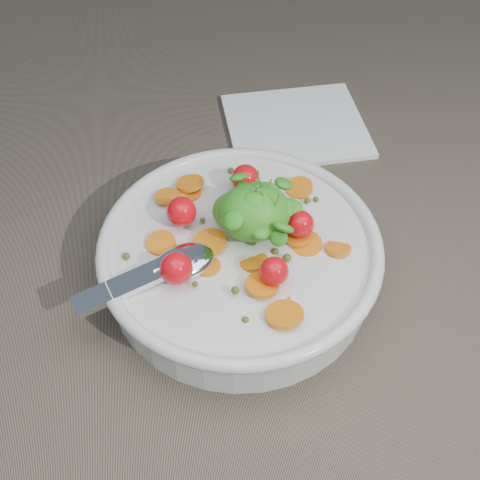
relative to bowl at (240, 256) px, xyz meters
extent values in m
plane|color=#766954|center=(0.02, -0.02, -0.03)|extent=(6.00, 6.00, 0.00)
cylinder|color=silver|center=(0.00, 0.00, -0.01)|extent=(0.23, 0.23, 0.04)
torus|color=silver|center=(0.00, 0.00, 0.02)|extent=(0.24, 0.24, 0.01)
cylinder|color=silver|center=(0.00, 0.00, -0.03)|extent=(0.11, 0.11, 0.01)
cylinder|color=brown|center=(0.00, 0.00, -0.01)|extent=(0.21, 0.21, 0.03)
cylinder|color=orange|center=(0.01, -0.02, 0.02)|extent=(0.03, 0.03, 0.01)
cylinder|color=orange|center=(-0.04, 0.07, 0.02)|extent=(0.02, 0.02, 0.01)
cylinder|color=orange|center=(-0.03, 0.00, 0.02)|extent=(0.04, 0.04, 0.01)
cylinder|color=orange|center=(-0.03, -0.02, 0.02)|extent=(0.03, 0.03, 0.01)
cylinder|color=orange|center=(0.03, 0.05, 0.01)|extent=(0.03, 0.03, 0.01)
cylinder|color=orange|center=(0.06, -0.01, 0.02)|extent=(0.04, 0.04, 0.01)
cylinder|color=orange|center=(0.02, -0.06, 0.01)|extent=(0.03, 0.03, 0.01)
cylinder|color=orange|center=(0.06, 0.06, 0.02)|extent=(0.03, 0.04, 0.01)
cylinder|color=orange|center=(0.03, 0.03, 0.02)|extent=(0.03, 0.03, 0.01)
cylinder|color=orange|center=(0.01, -0.05, 0.02)|extent=(0.03, 0.03, 0.01)
cylinder|color=orange|center=(-0.03, 0.07, 0.02)|extent=(0.04, 0.04, 0.01)
cylinder|color=orange|center=(0.05, 0.00, 0.02)|extent=(0.03, 0.03, 0.01)
cylinder|color=orange|center=(-0.06, 0.06, 0.02)|extent=(0.03, 0.03, 0.01)
cylinder|color=orange|center=(0.02, -0.08, 0.02)|extent=(0.04, 0.04, 0.01)
cylinder|color=orange|center=(0.02, 0.05, 0.01)|extent=(0.03, 0.03, 0.01)
cylinder|color=orange|center=(-0.05, -0.01, 0.01)|extent=(0.03, 0.03, 0.01)
cylinder|color=orange|center=(-0.07, 0.01, 0.02)|extent=(0.03, 0.03, 0.01)
cylinder|color=orange|center=(0.08, -0.02, 0.02)|extent=(0.03, 0.03, 0.01)
sphere|color=#49501A|center=(0.04, -0.02, 0.02)|extent=(0.01, 0.01, 0.01)
sphere|color=#49501A|center=(0.03, 0.08, 0.02)|extent=(0.01, 0.01, 0.01)
sphere|color=#49501A|center=(-0.01, -0.08, 0.02)|extent=(0.01, 0.01, 0.01)
sphere|color=#49501A|center=(-0.01, -0.05, 0.02)|extent=(0.01, 0.01, 0.01)
sphere|color=#49501A|center=(0.08, 0.04, 0.02)|extent=(0.01, 0.01, 0.01)
sphere|color=#49501A|center=(0.02, -0.05, 0.01)|extent=(0.01, 0.01, 0.01)
sphere|color=#49501A|center=(-0.04, -0.04, 0.02)|extent=(0.00, 0.00, 0.00)
sphere|color=#49501A|center=(0.01, 0.09, 0.02)|extent=(0.01, 0.01, 0.01)
sphere|color=#49501A|center=(0.03, 0.02, 0.02)|extent=(0.01, 0.01, 0.01)
sphere|color=#49501A|center=(0.04, 0.03, 0.02)|extent=(0.01, 0.01, 0.01)
sphere|color=#49501A|center=(0.07, 0.04, 0.02)|extent=(0.01, 0.01, 0.01)
sphere|color=#49501A|center=(0.03, -0.01, 0.02)|extent=(0.01, 0.01, 0.01)
sphere|color=#49501A|center=(-0.03, 0.03, 0.02)|extent=(0.00, 0.00, 0.00)
sphere|color=#49501A|center=(-0.10, 0.00, 0.02)|extent=(0.01, 0.01, 0.01)
sphere|color=#49501A|center=(0.01, -0.04, 0.02)|extent=(0.01, 0.01, 0.01)
sphere|color=red|center=(0.05, 0.00, 0.03)|extent=(0.02, 0.02, 0.02)
sphere|color=red|center=(0.01, 0.06, 0.03)|extent=(0.03, 0.03, 0.03)
sphere|color=red|center=(-0.05, 0.03, 0.03)|extent=(0.03, 0.03, 0.03)
sphere|color=red|center=(-0.06, -0.03, 0.03)|extent=(0.03, 0.03, 0.03)
sphere|color=red|center=(0.02, -0.04, 0.03)|extent=(0.02, 0.02, 0.02)
ellipsoid|color=green|center=(0.01, 0.01, 0.04)|extent=(0.06, 0.05, 0.05)
ellipsoid|color=green|center=(0.00, 0.02, 0.04)|extent=(0.04, 0.04, 0.03)
ellipsoid|color=green|center=(0.01, -0.01, 0.05)|extent=(0.02, 0.02, 0.01)
ellipsoid|color=green|center=(0.01, 0.01, 0.05)|extent=(0.03, 0.03, 0.02)
ellipsoid|color=green|center=(0.03, -0.02, 0.04)|extent=(0.02, 0.02, 0.02)
ellipsoid|color=green|center=(0.03, -0.02, 0.05)|extent=(0.02, 0.02, 0.02)
ellipsoid|color=green|center=(0.01, 0.00, 0.06)|extent=(0.01, 0.02, 0.01)
ellipsoid|color=green|center=(0.03, 0.02, 0.05)|extent=(0.02, 0.02, 0.02)
ellipsoid|color=green|center=(0.00, 0.01, 0.05)|extent=(0.02, 0.02, 0.02)
ellipsoid|color=green|center=(0.02, 0.00, 0.05)|extent=(0.02, 0.01, 0.01)
ellipsoid|color=green|center=(0.01, 0.02, 0.05)|extent=(0.02, 0.02, 0.02)
ellipsoid|color=green|center=(0.04, 0.04, 0.05)|extent=(0.03, 0.03, 0.02)
ellipsoid|color=green|center=(0.00, 0.01, 0.05)|extent=(0.03, 0.03, 0.02)
ellipsoid|color=green|center=(-0.01, -0.01, 0.06)|extent=(0.02, 0.02, 0.02)
ellipsoid|color=green|center=(0.02, 0.01, 0.05)|extent=(0.02, 0.02, 0.01)
ellipsoid|color=green|center=(0.01, 0.01, 0.05)|extent=(0.02, 0.02, 0.02)
ellipsoid|color=green|center=(0.01, 0.01, 0.05)|extent=(0.03, 0.03, 0.01)
ellipsoid|color=green|center=(0.03, 0.02, 0.06)|extent=(0.03, 0.03, 0.02)
ellipsoid|color=green|center=(0.01, 0.01, 0.06)|extent=(0.02, 0.02, 0.01)
ellipsoid|color=green|center=(0.01, 0.04, 0.05)|extent=(0.02, 0.01, 0.01)
ellipsoid|color=green|center=(0.01, 0.04, 0.05)|extent=(0.02, 0.02, 0.01)
ellipsoid|color=green|center=(0.01, 0.00, 0.06)|extent=(0.02, 0.02, 0.01)
ellipsoid|color=green|center=(0.02, 0.02, 0.05)|extent=(0.02, 0.03, 0.03)
ellipsoid|color=green|center=(0.02, 0.03, 0.05)|extent=(0.02, 0.02, 0.01)
ellipsoid|color=green|center=(0.04, 0.01, 0.04)|extent=(0.03, 0.03, 0.01)
ellipsoid|color=green|center=(0.02, 0.01, 0.05)|extent=(0.02, 0.02, 0.01)
ellipsoid|color=green|center=(0.04, 0.00, 0.05)|extent=(0.02, 0.02, 0.02)
cylinder|color=#4C8C33|center=(0.02, 0.01, 0.05)|extent=(0.01, 0.01, 0.04)
cylinder|color=#4C8C33|center=(0.02, 0.01, 0.05)|extent=(0.01, 0.01, 0.04)
cylinder|color=#4C8C33|center=(0.03, 0.00, 0.05)|extent=(0.01, 0.00, 0.04)
cylinder|color=#4C8C33|center=(0.01, 0.01, 0.05)|extent=(0.01, 0.00, 0.04)
cylinder|color=#4C8C33|center=(0.02, 0.02, 0.05)|extent=(0.00, 0.01, 0.04)
cylinder|color=#4C8C33|center=(0.02, 0.01, 0.05)|extent=(0.01, 0.01, 0.04)
cylinder|color=#4C8C33|center=(0.02, 0.02, 0.05)|extent=(0.01, 0.01, 0.04)
ellipsoid|color=silver|center=(-0.05, -0.02, 0.02)|extent=(0.06, 0.05, 0.02)
cube|color=silver|center=(-0.09, -0.03, 0.02)|extent=(0.10, 0.05, 0.02)
cylinder|color=silver|center=(-0.06, -0.02, 0.02)|extent=(0.02, 0.01, 0.01)
cube|color=white|center=(0.09, 0.20, -0.03)|extent=(0.15, 0.13, 0.01)
camera|label=1|loc=(-0.05, -0.32, 0.40)|focal=45.00mm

